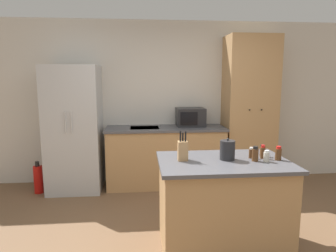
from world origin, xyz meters
The scene contains 15 objects.
wall_back centered at (0.00, 2.33, 1.30)m, with size 7.20×0.06×2.60m.
refrigerator centered at (-1.42, 1.95, 0.94)m, with size 0.78×0.71×1.88m.
back_counter centered at (-0.04, 2.00, 0.47)m, with size 1.86×0.63×0.93m.
pantry_cabinet centered at (1.30, 2.04, 1.17)m, with size 0.78×0.55×2.34m.
kitchen_island centered at (0.36, 0.15, 0.46)m, with size 1.25×0.84×0.91m.
microwave centered at (0.36, 2.10, 1.08)m, with size 0.44×0.37×0.29m.
knife_block centered at (-0.03, 0.18, 1.01)m, with size 0.09×0.08×0.29m.
spice_bottle_tall_dark centered at (0.79, 0.26, 0.97)m, with size 0.05×0.05×0.12m.
spice_bottle_short_red centered at (0.76, 0.18, 0.97)m, with size 0.05×0.05×0.14m.
spice_bottle_amber_oil centered at (0.75, 0.06, 0.96)m, with size 0.05×0.05×0.11m.
spice_bottle_green_herb centered at (0.89, 0.11, 0.97)m, with size 0.06×0.06×0.14m.
spice_bottle_pale_salt centered at (0.65, 0.20, 0.96)m, with size 0.04×0.04×0.11m.
spice_bottle_orange_cap centered at (0.65, 0.09, 0.98)m, with size 0.06×0.06×0.14m.
kettle centered at (0.40, 0.17, 1.00)m, with size 0.15×0.15×0.21m.
fire_extinguisher centered at (-1.95, 1.83, 0.21)m, with size 0.13×0.13×0.48m.
Camera 1 is at (-0.43, -2.59, 1.69)m, focal length 32.00 mm.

